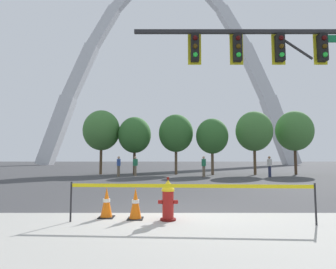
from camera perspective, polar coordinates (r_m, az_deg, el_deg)
name	(u,v)px	position (r m, az deg, el deg)	size (l,w,h in m)	color
ground_plane	(169,213)	(7.54, 0.17, -15.84)	(240.00, 240.00, 0.00)	#3D3D3F
fire_hydrant	(167,200)	(6.53, -0.12, -13.37)	(0.46, 0.48, 0.99)	#5E0F0D
caution_tape_barrier	(189,195)	(6.21, 4.44, -12.34)	(5.37, 0.36, 0.90)	#232326
traffic_cone_by_hydrant	(135,204)	(6.71, -6.85, -14.04)	(0.36, 0.36, 0.73)	black
traffic_cone_mid_sidewalk	(106,203)	(6.98, -12.70, -13.61)	(0.36, 0.36, 0.73)	black
traffic_signal_gantry	(293,67)	(10.15, 24.38, 12.57)	(7.82, 0.44, 6.00)	#232326
monument_arch	(168,75)	(63.23, -0.08, 12.21)	(57.06, 2.98, 45.53)	silver
tree_far_left	(101,130)	(25.83, -13.70, 0.84)	(3.32, 3.32, 5.81)	brown
tree_left_mid	(134,135)	(25.04, -7.02, -0.11)	(2.95, 2.95, 5.16)	#473323
tree_center_left	(175,133)	(24.80, 1.54, 0.25)	(3.07, 3.07, 5.38)	brown
tree_center_right	(212,136)	(24.52, 8.99, -0.35)	(2.82, 2.82, 4.93)	brown
tree_right_mid	(253,131)	(25.39, 17.24, 0.64)	(3.18, 3.18, 5.57)	brown
tree_far_right	(294,131)	(27.18, 24.53, 0.67)	(3.24, 3.24, 5.67)	#473323
pedestrian_walking_left	(269,166)	(22.61, 20.13, -6.20)	(0.39, 0.36, 1.59)	#232847
pedestrian_standing_center	(135,166)	(22.67, -6.90, -6.47)	(0.39, 0.37, 1.59)	brown
pedestrian_walking_right	(118,166)	(22.29, -10.29, -6.45)	(0.34, 0.39, 1.59)	brown
pedestrian_near_trees	(203,166)	(21.45, 7.28, -6.55)	(0.30, 0.39, 1.59)	brown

